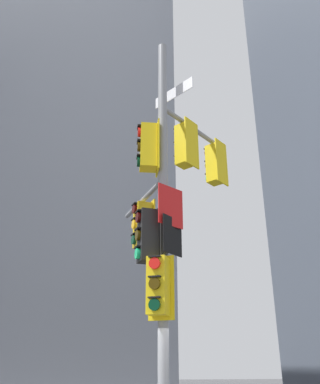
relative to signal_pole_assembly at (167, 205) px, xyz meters
The scene contains 2 objects.
building_mid_block 29.20m from the signal_pole_assembly, 96.03° to the left, with size 14.74×14.74×32.71m, color #9399A3.
signal_pole_assembly is the anchor object (origin of this frame).
Camera 1 is at (-1.41, -7.46, 1.90)m, focal length 38.78 mm.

